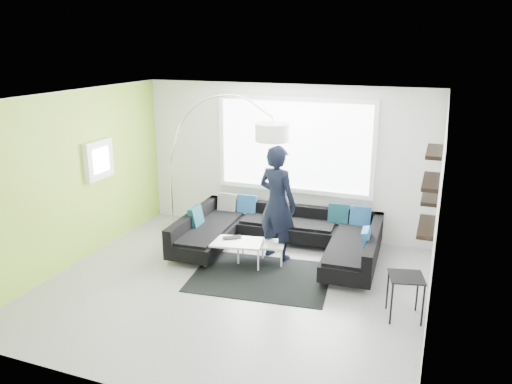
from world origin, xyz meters
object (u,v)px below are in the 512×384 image
side_table (405,297)px  laptop (233,239)px  arc_lamp (170,162)px  person (277,203)px  sectional_sofa (278,237)px  coffee_table (248,251)px

side_table → laptop: side_table is taller
arc_lamp → person: arc_lamp is taller
sectional_sofa → coffee_table: sectional_sofa is taller
sectional_sofa → arc_lamp: bearing=166.3°
coffee_table → arc_lamp: arc_lamp is taller
coffee_table → side_table: side_table is taller
sectional_sofa → arc_lamp: 2.58m
sectional_sofa → person: bearing=-91.0°
arc_lamp → side_table: 4.97m
side_table → person: person is taller
side_table → person: size_ratio=0.31×
coffee_table → side_table: (2.57, -0.88, 0.11)m
sectional_sofa → laptop: bearing=-143.5°
coffee_table → side_table: size_ratio=1.97×
person → laptop: person is taller
person → laptop: 0.94m
side_table → person: 2.61m
arc_lamp → laptop: size_ratio=7.10×
arc_lamp → side_table: bearing=-9.9°
sectional_sofa → laptop: sectional_sofa is taller
coffee_table → side_table: 2.72m
side_table → laptop: size_ratio=1.59×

